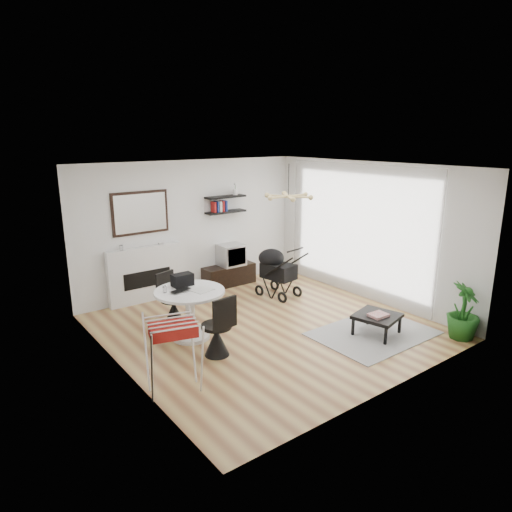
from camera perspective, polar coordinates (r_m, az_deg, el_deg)
floor at (r=7.88m, az=1.33°, el=-8.86°), size 5.00×5.00×0.00m
ceiling at (r=7.23m, az=1.46°, el=11.12°), size 5.00×5.00×0.00m
wall_back at (r=9.48m, az=-8.02°, el=3.65°), size 5.00×0.00×5.00m
wall_left at (r=6.27m, az=-16.88°, el=-2.71°), size 0.00×5.00×5.00m
wall_right at (r=9.17m, az=13.77°, el=2.98°), size 0.00×5.00×5.00m
sheer_curtain at (r=9.22m, az=12.42°, el=3.12°), size 0.04×3.60×2.60m
fireplace at (r=9.11m, az=-13.69°, el=-1.41°), size 1.50×0.17×2.16m
shelf_lower at (r=9.71m, az=-3.80°, el=5.53°), size 0.90×0.25×0.04m
shelf_upper at (r=9.66m, az=-3.83°, el=7.40°), size 0.90×0.25×0.04m
pendant_lamp at (r=7.96m, az=4.07°, el=7.46°), size 0.90×0.90×0.10m
tv_console at (r=9.96m, az=-3.40°, el=-2.39°), size 1.17×0.41×0.44m
crt_tv at (r=9.87m, az=-3.14°, el=0.16°), size 0.53×0.46×0.46m
dining_table at (r=7.36m, az=-8.24°, el=-6.29°), size 1.11×1.11×0.81m
laptop at (r=7.19m, az=-9.15°, el=-4.39°), size 0.39×0.30×0.03m
black_bag at (r=7.47m, az=-9.20°, el=-2.95°), size 0.33×0.20×0.20m
newspaper at (r=7.24m, az=-6.72°, el=-4.24°), size 0.36×0.32×0.01m
drinking_glass at (r=7.21m, az=-11.33°, el=-4.09°), size 0.06×0.06×0.10m
chair_far at (r=8.06m, az=-10.33°, el=-6.37°), size 0.46×0.47×0.90m
chair_near at (r=6.84m, az=-4.84°, el=-10.00°), size 0.45×0.47×0.95m
drying_rack at (r=5.94m, az=-10.27°, el=-12.01°), size 0.79×0.76×0.98m
stroller at (r=9.25m, az=2.54°, el=-2.21°), size 0.67×0.93×1.07m
rug at (r=7.88m, az=14.42°, el=-9.33°), size 1.93×1.39×0.01m
coffee_table at (r=7.74m, az=14.90°, el=-7.36°), size 0.79×0.79×0.34m
magazines at (r=7.66m, az=15.04°, el=-7.14°), size 0.31×0.24×0.04m
potted_plant at (r=8.03m, az=24.52°, el=-6.30°), size 0.66×0.66×0.91m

